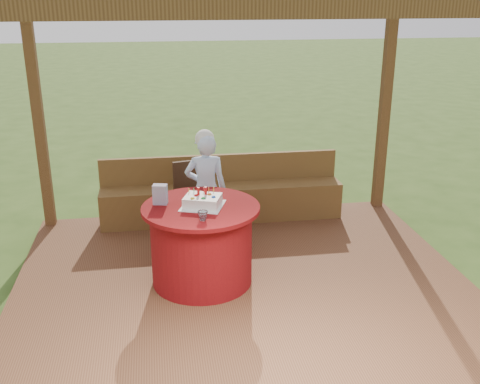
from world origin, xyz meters
The scene contains 10 objects.
ground centered at (0.00, 0.00, 0.00)m, with size 60.00×60.00×0.00m, color #314D19.
deck centered at (0.00, 0.00, 0.06)m, with size 4.50×4.00×0.12m, color brown.
pergola centered at (0.00, 0.00, 2.41)m, with size 4.50×4.00×2.72m.
bench centered at (0.00, 1.72, 0.38)m, with size 3.00×0.42×0.80m.
table centered at (-0.40, 0.13, 0.53)m, with size 1.14×1.14×0.80m.
chair centered at (-0.39, 1.37, 0.59)m, with size 0.49×0.49×0.86m.
elderly_woman centered at (-0.26, 1.05, 0.79)m, with size 0.48×0.32×1.33m.
birthday_cake centered at (-0.38, 0.14, 0.97)m, with size 0.49×0.49×0.18m.
gift_bag centered at (-0.78, 0.26, 1.02)m, with size 0.14×0.09×0.19m, color #C37EA4.
drinking_glass centered at (-0.41, -0.22, 0.96)m, with size 0.09×0.09×0.09m, color white.
Camera 1 is at (-0.80, -4.86, 2.86)m, focal length 42.00 mm.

